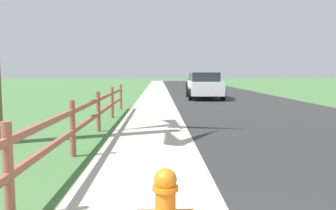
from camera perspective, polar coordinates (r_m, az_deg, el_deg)
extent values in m
plane|color=#45723D|center=(26.22, 0.12, 2.16)|extent=(120.00, 120.00, 0.00)
cube|color=#2C2C2C|center=(28.53, 7.05, 2.40)|extent=(7.00, 66.00, 0.01)
cube|color=#B5B29F|center=(28.29, -6.09, 2.39)|extent=(6.00, 66.00, 0.01)
cube|color=#45723D|center=(28.44, -9.11, 2.37)|extent=(5.00, 66.00, 0.00)
cylinder|color=orange|center=(2.97, -0.45, -13.96)|extent=(0.22, 0.22, 0.03)
sphere|color=orange|center=(2.94, -0.45, -12.59)|extent=(0.20, 0.20, 0.20)
cube|color=#CB6115|center=(2.92, -0.45, -11.40)|extent=(0.04, 0.04, 0.04)
cylinder|color=#925441|center=(4.00, -25.53, -10.12)|extent=(0.11, 0.11, 1.07)
cylinder|color=#925441|center=(6.48, -15.93, -3.90)|extent=(0.11, 0.11, 1.07)
cylinder|color=#925441|center=(9.07, -11.78, -1.13)|extent=(0.11, 0.11, 1.07)
cylinder|color=#925441|center=(11.70, -9.48, 0.40)|extent=(0.11, 0.11, 1.07)
cylinder|color=#925441|center=(14.35, -8.03, 1.38)|extent=(0.11, 0.11, 1.07)
cube|color=#925441|center=(7.78, -13.49, -2.68)|extent=(0.07, 13.38, 0.09)
cube|color=#925441|center=(7.73, -13.56, 0.06)|extent=(0.07, 13.38, 0.09)
cube|color=white|center=(20.21, 6.21, 2.97)|extent=(1.99, 4.53, 0.75)
cube|color=#1E232B|center=(20.22, 6.22, 4.79)|extent=(1.69, 2.43, 0.53)
cylinder|color=black|center=(18.97, 9.32, 1.78)|extent=(0.25, 0.68, 0.67)
cylinder|color=black|center=(18.78, 3.85, 1.80)|extent=(0.25, 0.68, 0.67)
cylinder|color=black|center=(21.70, 8.22, 2.27)|extent=(0.25, 0.68, 0.67)
cylinder|color=black|center=(21.53, 3.44, 2.29)|extent=(0.25, 0.68, 0.67)
cube|color=navy|center=(28.24, 5.37, 3.70)|extent=(2.17, 4.66, 0.70)
cube|color=#1E232B|center=(28.23, 5.38, 4.91)|extent=(1.81, 2.07, 0.50)
cylinder|color=black|center=(26.94, 7.66, 2.95)|extent=(0.25, 0.71, 0.70)
cylinder|color=black|center=(26.78, 3.50, 2.98)|extent=(0.25, 0.71, 0.70)
cylinder|color=black|center=(29.75, 7.04, 3.21)|extent=(0.25, 0.71, 0.70)
cylinder|color=black|center=(29.61, 3.28, 3.23)|extent=(0.25, 0.71, 0.70)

